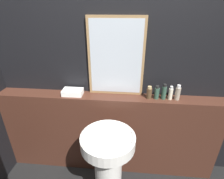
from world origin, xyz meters
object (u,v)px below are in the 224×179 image
towel_stack (73,92)px  body_wash_bottle (171,93)px  mirror (116,58)px  hand_soap_bottle (178,93)px  lotion_bottle (164,92)px  pedestal_sink (108,163)px  shampoo_bottle (149,93)px  conditioner_bottle (157,93)px

towel_stack → body_wash_bottle: body_wash_bottle is taller
mirror → hand_soap_bottle: (0.63, -0.08, -0.32)m
body_wash_bottle → hand_soap_bottle: hand_soap_bottle is taller
lotion_bottle → body_wash_bottle: bearing=0.0°
pedestal_sink → towel_stack: 0.80m
shampoo_bottle → conditioner_bottle: bearing=0.0°
pedestal_sink → hand_soap_bottle: bearing=35.4°
pedestal_sink → hand_soap_bottle: (0.65, 0.46, 0.53)m
pedestal_sink → mirror: (0.02, 0.54, 0.85)m
lotion_bottle → hand_soap_bottle: size_ratio=1.03×
hand_soap_bottle → pedestal_sink: bearing=-144.6°
pedestal_sink → hand_soap_bottle: size_ratio=5.48×
towel_stack → body_wash_bottle: bearing=0.0°
body_wash_bottle → hand_soap_bottle: (0.07, -0.00, 0.01)m
towel_stack → lotion_bottle: (0.94, 0.00, 0.05)m
body_wash_bottle → pedestal_sink: bearing=-141.5°
shampoo_bottle → body_wash_bottle: 0.21m
lotion_bottle → mirror: bearing=171.0°
pedestal_sink → towel_stack: towel_stack is taller
pedestal_sink → lotion_bottle: size_ratio=5.33×
conditioner_bottle → body_wash_bottle: same height
conditioner_bottle → lotion_bottle: (0.07, 0.00, 0.01)m
mirror → conditioner_bottle: mirror is taller
pedestal_sink → lotion_bottle: bearing=41.9°
towel_stack → shampoo_bottle: size_ratio=1.59×
conditioner_bottle → hand_soap_bottle: (0.21, 0.00, 0.01)m
towel_stack → body_wash_bottle: (1.01, 0.00, 0.04)m
shampoo_bottle → hand_soap_bottle: bearing=0.0°
mirror → lotion_bottle: bearing=-9.0°
pedestal_sink → conditioner_bottle: 0.83m
hand_soap_bottle → lotion_bottle: bearing=180.0°
body_wash_bottle → lotion_bottle: bearing=-180.0°
towel_stack → mirror: bearing=9.8°
shampoo_bottle → body_wash_bottle: bearing=0.0°
lotion_bottle → towel_stack: bearing=180.0°
shampoo_bottle → hand_soap_bottle: 0.28m
pedestal_sink → mirror: bearing=87.6°
pedestal_sink → mirror: size_ratio=1.11×
towel_stack → hand_soap_bottle: hand_soap_bottle is taller
shampoo_bottle → pedestal_sink: bearing=-128.7°
towel_stack → conditioner_bottle: bearing=0.0°
towel_stack → shampoo_bottle: (0.80, 0.00, 0.03)m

